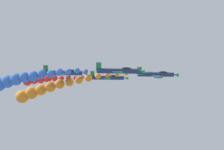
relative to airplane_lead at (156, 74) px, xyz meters
name	(u,v)px	position (x,y,z in m)	size (l,w,h in m)	color
airplane_lead	(156,74)	(0.00, 0.00, 0.00)	(9.38, 10.35, 3.11)	navy
smoke_trail_lead	(46,89)	(-2.91, -26.58, -3.58)	(6.32, 27.05, 7.53)	orange
airplane_left_inner	(108,78)	(-10.87, -10.65, 0.03)	(9.54, 10.35, 2.61)	navy
smoke_trail_left_inner	(41,79)	(-12.62, -28.52, -0.49)	(4.58, 16.45, 2.85)	red
airplane_right_inner	(119,71)	(10.26, -10.78, -0.40)	(9.50, 10.35, 2.75)	navy
smoke_trail_right_inner	(14,81)	(7.71, -32.68, -2.50)	(5.97, 22.00, 5.43)	blue
airplane_left_outer	(64,73)	(0.12, -22.37, 0.09)	(9.49, 10.35, 2.81)	navy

